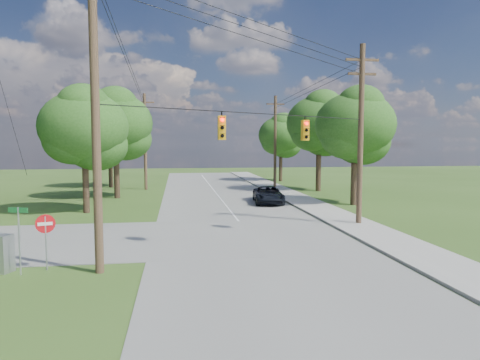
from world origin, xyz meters
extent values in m
plane|color=#314F1A|center=(0.00, 0.00, 0.00)|extent=(140.00, 140.00, 0.00)
cube|color=gray|center=(2.00, 5.00, 0.01)|extent=(10.00, 100.00, 0.03)
cube|color=#A4A19A|center=(8.70, 5.00, 0.06)|extent=(2.60, 100.00, 0.12)
cylinder|color=brown|center=(-4.60, 0.40, 6.00)|extent=(0.32, 0.32, 12.00)
cylinder|color=brown|center=(8.90, 8.00, 5.25)|extent=(0.32, 0.32, 10.50)
cube|color=brown|center=(8.90, 8.00, 9.60)|extent=(2.00, 0.12, 0.14)
cube|color=brown|center=(8.90, 8.00, 8.80)|extent=(1.70, 0.12, 0.14)
cylinder|color=brown|center=(8.90, 30.00, 5.00)|extent=(0.32, 0.32, 10.00)
cube|color=brown|center=(8.90, 30.00, 9.10)|extent=(2.00, 0.12, 0.14)
cylinder|color=brown|center=(-5.00, 30.00, 5.00)|extent=(0.32, 0.32, 10.00)
cube|color=brown|center=(-5.00, 30.00, 9.10)|extent=(2.00, 0.12, 0.14)
cylinder|color=black|center=(2.15, 4.20, 10.35)|extent=(13.52, 7.63, 1.53)
cylinder|color=black|center=(2.15, 4.20, 9.95)|extent=(13.52, 7.63, 1.53)
cylinder|color=black|center=(2.15, 4.20, 9.55)|extent=(13.52, 7.63, 1.53)
cylinder|color=black|center=(8.90, 19.00, 9.35)|extent=(0.03, 22.00, 0.53)
cylinder|color=black|center=(-4.80, 15.20, 10.10)|extent=(0.43, 29.60, 2.03)
cylinder|color=black|center=(8.90, 19.00, 8.95)|extent=(0.03, 22.00, 0.53)
cylinder|color=black|center=(-4.80, 15.20, 9.70)|extent=(0.43, 29.60, 2.03)
cylinder|color=black|center=(2.15, 4.20, 6.20)|extent=(13.52, 7.63, 0.04)
cube|color=#EAA20D|center=(0.26, 3.02, 5.48)|extent=(0.32, 0.22, 1.05)
sphere|color=#FF0C05|center=(0.26, 2.88, 5.83)|extent=(0.17, 0.17, 0.17)
cube|color=#EAA20D|center=(0.26, 3.26, 5.48)|extent=(0.32, 0.22, 1.05)
sphere|color=#FF0C05|center=(0.26, 3.40, 5.83)|extent=(0.17, 0.17, 0.17)
cube|color=#EAA20D|center=(4.85, 5.60, 5.48)|extent=(0.32, 0.22, 1.05)
sphere|color=#FF0C05|center=(4.85, 5.46, 5.83)|extent=(0.17, 0.17, 0.17)
cube|color=#EAA20D|center=(4.85, 5.84, 5.48)|extent=(0.32, 0.22, 1.05)
sphere|color=#FF0C05|center=(4.85, 5.98, 5.83)|extent=(0.17, 0.17, 0.17)
cylinder|color=#473023|center=(-8.00, 15.00, 1.57)|extent=(0.45, 0.45, 3.15)
ellipsoid|color=#214F17|center=(-8.00, 15.00, 5.94)|extent=(6.00, 6.00, 4.92)
cylinder|color=#473023|center=(-7.00, 23.00, 1.75)|extent=(0.50, 0.50, 3.50)
ellipsoid|color=#214F17|center=(-7.00, 23.00, 6.60)|extent=(6.40, 6.40, 5.25)
cylinder|color=#473023|center=(-9.00, 33.00, 1.66)|extent=(0.48, 0.47, 3.32)
ellipsoid|color=#214F17|center=(-9.00, 33.00, 6.27)|extent=(6.00, 6.00, 4.92)
cylinder|color=#473023|center=(12.00, 16.00, 1.66)|extent=(0.48, 0.48, 3.32)
ellipsoid|color=#214F17|center=(12.00, 16.00, 6.27)|extent=(6.20, 6.20, 5.08)
cylinder|color=#473023|center=(12.50, 26.00, 1.84)|extent=(0.52, 0.52, 3.67)
ellipsoid|color=#214F17|center=(12.50, 26.00, 6.93)|extent=(6.60, 6.60, 5.41)
cylinder|color=#473023|center=(11.50, 38.00, 1.57)|extent=(0.45, 0.45, 3.15)
ellipsoid|color=#214F17|center=(11.50, 38.00, 5.94)|extent=(5.80, 5.80, 4.76)
imported|color=black|center=(5.50, 17.64, 0.71)|extent=(2.76, 5.09, 1.35)
cube|color=#939698|center=(-8.25, 1.00, 0.71)|extent=(0.94, 0.83, 1.42)
cylinder|color=#939698|center=(-6.63, 1.00, 1.03)|extent=(0.06, 0.06, 2.06)
cylinder|color=red|center=(-6.63, 1.00, 1.78)|extent=(0.69, 0.23, 0.71)
cube|color=white|center=(-6.63, 0.97, 1.78)|extent=(0.50, 0.18, 0.12)
cylinder|color=#939698|center=(-7.40, 0.49, 1.25)|extent=(0.06, 0.06, 2.50)
cube|color=#155E28|center=(-7.40, 0.49, 2.40)|extent=(0.73, 0.22, 0.18)
camera|label=1|loc=(-1.70, -15.73, 4.76)|focal=32.00mm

